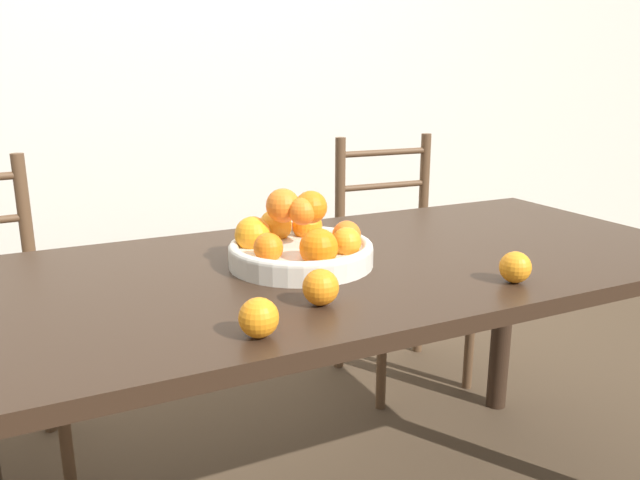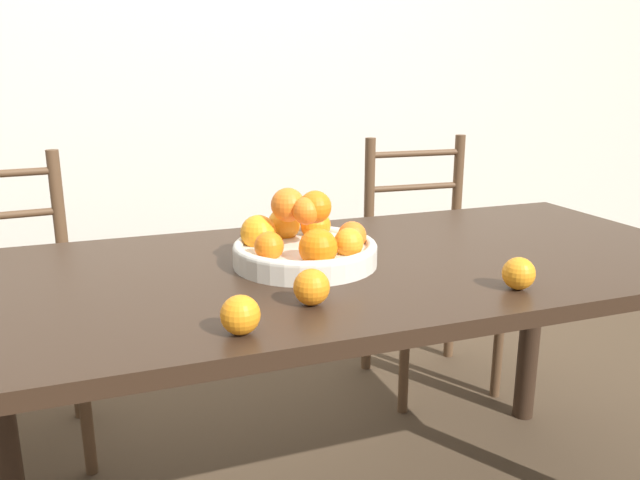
% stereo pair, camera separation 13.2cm
% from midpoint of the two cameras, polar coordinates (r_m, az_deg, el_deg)
% --- Properties ---
extents(wall_back, '(8.00, 0.06, 2.60)m').
position_cam_midpoint_polar(wall_back, '(2.78, -7.98, 17.40)').
color(wall_back, beige).
rests_on(wall_back, ground_plane).
extents(dining_table, '(1.80, 0.82, 0.75)m').
position_cam_midpoint_polar(dining_table, '(1.49, 5.10, -5.63)').
color(dining_table, black).
rests_on(dining_table, ground_plane).
extents(fruit_bowl, '(0.33, 0.33, 0.18)m').
position_cam_midpoint_polar(fruit_bowl, '(1.42, 1.17, -0.34)').
color(fruit_bowl, beige).
rests_on(fruit_bowl, dining_table).
extents(orange_loose_0, '(0.07, 0.07, 0.07)m').
position_cam_midpoint_polar(orange_loose_0, '(1.18, 2.45, -4.38)').
color(orange_loose_0, orange).
rests_on(orange_loose_0, dining_table).
extents(orange_loose_1, '(0.07, 0.07, 0.07)m').
position_cam_midpoint_polar(orange_loose_1, '(1.34, 20.43, -2.93)').
color(orange_loose_1, orange).
rests_on(orange_loose_1, dining_table).
extents(orange_loose_2, '(0.07, 0.07, 0.07)m').
position_cam_midpoint_polar(orange_loose_2, '(1.05, -3.72, -6.92)').
color(orange_loose_2, orange).
rests_on(orange_loose_2, dining_table).
extents(chair_left, '(0.45, 0.44, 0.94)m').
position_cam_midpoint_polar(chair_left, '(2.10, -25.36, -6.10)').
color(chair_left, '#513823').
rests_on(chair_left, ground_plane).
extents(chair_right, '(0.44, 0.42, 0.94)m').
position_cam_midpoint_polar(chair_right, '(2.43, 11.38, -2.19)').
color(chair_right, '#513823').
rests_on(chair_right, ground_plane).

